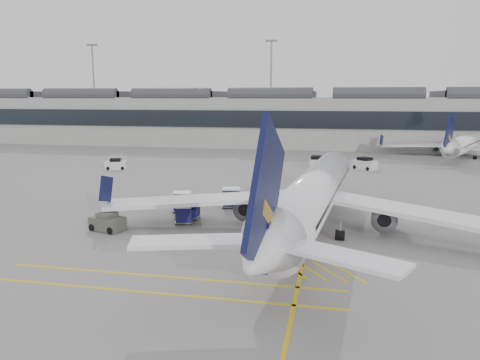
% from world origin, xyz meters
% --- Properties ---
extents(ground, '(220.00, 220.00, 0.00)m').
position_xyz_m(ground, '(0.00, 0.00, 0.00)').
color(ground, gray).
rests_on(ground, ground).
extents(terminal, '(200.00, 20.45, 12.40)m').
position_xyz_m(terminal, '(0.00, 71.93, 6.14)').
color(terminal, '#9E9E99').
rests_on(terminal, ground).
extents(light_masts, '(113.00, 0.60, 25.45)m').
position_xyz_m(light_masts, '(-1.67, 86.00, 14.49)').
color(light_masts, slate).
rests_on(light_masts, ground).
extents(apron_markings, '(0.25, 60.00, 0.01)m').
position_xyz_m(apron_markings, '(10.00, 10.00, 0.01)').
color(apron_markings, gold).
rests_on(apron_markings, ground).
extents(airliner_main, '(36.21, 39.74, 10.57)m').
position_xyz_m(airliner_main, '(10.22, 2.17, 3.11)').
color(airliner_main, white).
rests_on(airliner_main, ground).
extents(airliner_far, '(28.04, 30.94, 8.85)m').
position_xyz_m(airliner_far, '(35.53, 56.53, 2.60)').
color(airliner_far, white).
rests_on(airliner_far, ground).
extents(belt_loader, '(4.70, 1.69, 1.92)m').
position_xyz_m(belt_loader, '(6.29, 9.25, 0.56)').
color(belt_loader, beige).
rests_on(belt_loader, ground).
extents(baggage_cart_a, '(2.21, 1.94, 2.03)m').
position_xyz_m(baggage_cart_a, '(1.64, 9.14, 1.09)').
color(baggage_cart_a, gray).
rests_on(baggage_cart_a, ground).
extents(baggage_cart_b, '(1.88, 1.55, 1.97)m').
position_xyz_m(baggage_cart_b, '(-1.25, 4.03, 1.06)').
color(baggage_cart_b, gray).
rests_on(baggage_cart_b, ground).
extents(baggage_cart_c, '(2.23, 2.00, 1.97)m').
position_xyz_m(baggage_cart_c, '(-2.75, 6.49, 1.06)').
color(baggage_cart_c, gray).
rests_on(baggage_cart_c, ground).
extents(baggage_cart_d, '(1.80, 1.61, 1.61)m').
position_xyz_m(baggage_cart_d, '(-1.21, 2.29, 0.86)').
color(baggage_cart_d, gray).
rests_on(baggage_cart_d, ground).
extents(ramp_agent_a, '(0.76, 0.67, 1.74)m').
position_xyz_m(ramp_agent_a, '(7.81, 9.50, 0.87)').
color(ramp_agent_a, '#FD430D').
rests_on(ramp_agent_a, ground).
extents(ramp_agent_b, '(0.92, 0.73, 1.82)m').
position_xyz_m(ramp_agent_b, '(6.67, 2.88, 0.91)').
color(ramp_agent_b, '#FF420D').
rests_on(ramp_agent_b, ground).
extents(pushback_tug, '(3.18, 2.43, 1.58)m').
position_xyz_m(pushback_tug, '(-6.86, -1.14, 0.70)').
color(pushback_tug, '#494C40').
rests_on(pushback_tug, ground).
extents(safety_cone_nose, '(0.37, 0.37, 0.52)m').
position_xyz_m(safety_cone_nose, '(8.55, 21.93, 0.26)').
color(safety_cone_nose, '#F24C0A').
rests_on(safety_cone_nose, ground).
extents(safety_cone_engine, '(0.36, 0.36, 0.50)m').
position_xyz_m(safety_cone_engine, '(16.29, 6.85, 0.25)').
color(safety_cone_engine, '#F24C0A').
rests_on(safety_cone_engine, ground).
extents(service_van_left, '(3.62, 2.52, 1.69)m').
position_xyz_m(service_van_left, '(-21.58, 30.28, 0.76)').
color(service_van_left, silver).
rests_on(service_van_left, ground).
extents(service_van_mid, '(2.06, 3.96, 2.01)m').
position_xyz_m(service_van_mid, '(9.18, 37.45, 0.90)').
color(service_van_mid, silver).
rests_on(service_van_mid, ground).
extents(service_van_right, '(4.02, 3.78, 1.90)m').
position_xyz_m(service_van_right, '(16.51, 38.16, 0.85)').
color(service_van_right, silver).
rests_on(service_van_right, ground).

